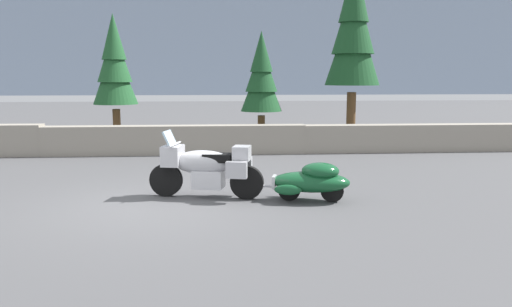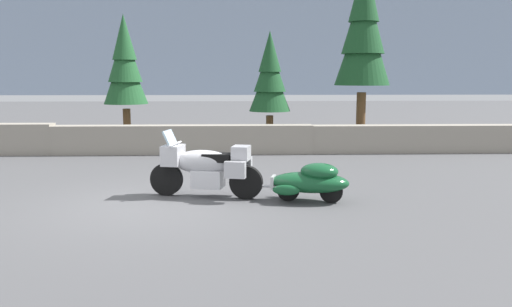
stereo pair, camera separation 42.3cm
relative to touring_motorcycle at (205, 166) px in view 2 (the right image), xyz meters
The scene contains 8 objects.
ground_plane 1.34m from the touring_motorcycle, 150.56° to the right, with size 80.00×80.00×0.00m, color #4C4C4F.
stone_guard_wall 5.93m from the touring_motorcycle, 102.41° to the left, with size 24.00×0.60×0.96m.
distant_ridgeline 96.07m from the touring_motorcycle, 90.62° to the left, with size 240.00×80.00×16.00m, color #8C9EB7.
touring_motorcycle is the anchor object (origin of this frame).
car_shaped_trailer 2.10m from the touring_motorcycle, 12.93° to the right, with size 2.23×1.03×0.76m.
pine_tree_tall 9.60m from the touring_motorcycle, 56.87° to the left, with size 1.88×1.88×6.39m.
pine_tree_secondary 7.23m from the touring_motorcycle, 75.93° to the left, with size 1.35×1.35×3.85m.
pine_tree_far_right 8.57m from the touring_motorcycle, 112.43° to the left, with size 1.48×1.48×4.47m.
Camera 2 is at (1.69, -9.47, 2.40)m, focal length 35.94 mm.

